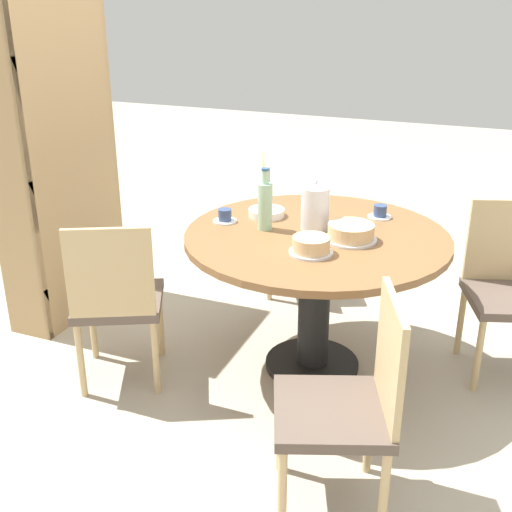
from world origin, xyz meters
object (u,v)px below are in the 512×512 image
object	(u,v)px
cake_main	(351,233)
cup_c	(225,217)
cup_a	(380,213)
chair_a	(509,285)
chair_d	(349,401)
bookshelf	(61,170)
chair_c	(117,298)
water_bottle	(265,205)
chair_b	(286,221)
cup_b	(315,210)
coffee_pot	(315,207)
cake_second	(311,246)

from	to	relation	value
cake_main	cup_c	xyz separation A→B (m)	(0.02, 0.66, -0.01)
cup_a	chair_a	bearing A→B (deg)	-88.05
chair_d	bookshelf	world-z (taller)	bookshelf
chair_a	chair_c	world-z (taller)	same
bookshelf	water_bottle	size ratio (longest dim) A/B	6.00
cake_main	cup_c	size ratio (longest dim) A/B	2.00
chair_a	water_bottle	size ratio (longest dim) A/B	2.83
chair_b	cup_a	xyz separation A→B (m)	(-0.52, -0.70, 0.31)
chair_d	cup_a	size ratio (longest dim) A/B	7.07
cake_main	chair_d	bearing A→B (deg)	-164.99
water_bottle	cup_b	world-z (taller)	water_bottle
coffee_pot	cup_a	world-z (taller)	coffee_pot
water_bottle	cup_c	bearing A→B (deg)	84.05
chair_a	cake_main	bearing A→B (deg)	-170.14
chair_b	coffee_pot	bearing A→B (deg)	-176.37
cake_main	chair_a	bearing A→B (deg)	-61.30
cake_second	cup_b	world-z (taller)	cake_second
cake_main	cake_second	bearing A→B (deg)	151.25
chair_c	cup_c	world-z (taller)	chair_c
chair_c	cake_second	xyz separation A→B (m)	(0.24, -0.90, 0.32)
chair_c	coffee_pot	bearing A→B (deg)	-172.62
chair_a	cup_a	distance (m)	0.74
cake_main	cup_c	distance (m)	0.66
chair_d	cup_a	xyz separation A→B (m)	(1.25, 0.17, 0.31)
chair_b	chair_d	size ratio (longest dim) A/B	1.00
chair_b	coffee_pot	distance (m)	1.00
chair_b	cake_second	distance (m)	1.28
coffee_pot	cake_second	distance (m)	0.33
water_bottle	cup_a	distance (m)	0.64
water_bottle	cake_main	size ratio (longest dim) A/B	1.25
bookshelf	water_bottle	world-z (taller)	bookshelf
bookshelf	chair_d	bearing A→B (deg)	63.39
bookshelf	coffee_pot	size ratio (longest dim) A/B	7.25
chair_c	water_bottle	bearing A→B (deg)	-168.51
cup_c	bookshelf	bearing A→B (deg)	84.25
chair_b	chair_c	size ratio (longest dim) A/B	1.00
chair_a	cup_a	world-z (taller)	chair_a
cup_c	cake_main	bearing A→B (deg)	-91.48
chair_c	cake_main	size ratio (longest dim) A/B	3.53
chair_d	cup_c	bearing A→B (deg)	-155.48
cup_c	chair_d	bearing A→B (deg)	-134.69
cup_c	water_bottle	bearing A→B (deg)	-95.95
coffee_pot	cake_main	world-z (taller)	coffee_pot
cake_second	chair_c	bearing A→B (deg)	104.97
bookshelf	cup_c	bearing A→B (deg)	84.25
chair_d	cup_b	size ratio (longest dim) A/B	7.07
cup_b	cup_a	bearing A→B (deg)	-74.56
chair_c	water_bottle	size ratio (longest dim) A/B	2.83
chair_d	bookshelf	xyz separation A→B (m)	(1.00, 1.99, 0.42)
bookshelf	cup_a	world-z (taller)	bookshelf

